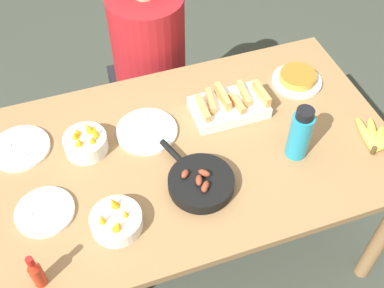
{
  "coord_description": "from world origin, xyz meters",
  "views": [
    {
      "loc": [
        -0.4,
        -1.15,
        2.22
      ],
      "look_at": [
        0.0,
        0.0,
        0.79
      ],
      "focal_mm": 45.0,
      "sensor_mm": 36.0,
      "label": 1
    }
  ],
  "objects_px": {
    "banana_bunch": "(379,138)",
    "hot_sauce_bottle": "(36,273)",
    "fruit_bowl_mango": "(86,142)",
    "fruit_bowl_citrus": "(116,221)",
    "empty_plate_far_right": "(20,148)",
    "person_figure": "(151,79)",
    "frittata_plate_center": "(297,79)",
    "melon_tray": "(229,106)",
    "empty_plate_far_left": "(147,131)",
    "empty_plate_near_front": "(45,212)",
    "skillet": "(200,182)",
    "water_bottle": "(300,134)"
  },
  "relations": [
    {
      "from": "skillet",
      "to": "fruit_bowl_citrus",
      "type": "bearing_deg",
      "value": 81.48
    },
    {
      "from": "skillet",
      "to": "fruit_bowl_mango",
      "type": "xyz_separation_m",
      "value": [
        -0.36,
        0.32,
        0.01
      ]
    },
    {
      "from": "fruit_bowl_mango",
      "to": "fruit_bowl_citrus",
      "type": "bearing_deg",
      "value": -85.19
    },
    {
      "from": "fruit_bowl_mango",
      "to": "banana_bunch",
      "type": "bearing_deg",
      "value": -16.9
    },
    {
      "from": "fruit_bowl_mango",
      "to": "water_bottle",
      "type": "relative_size",
      "value": 0.71
    },
    {
      "from": "melon_tray",
      "to": "frittata_plate_center",
      "type": "bearing_deg",
      "value": 10.98
    },
    {
      "from": "banana_bunch",
      "to": "person_figure",
      "type": "distance_m",
      "value": 1.19
    },
    {
      "from": "fruit_bowl_mango",
      "to": "fruit_bowl_citrus",
      "type": "height_order",
      "value": "fruit_bowl_mango"
    },
    {
      "from": "frittata_plate_center",
      "to": "fruit_bowl_mango",
      "type": "distance_m",
      "value": 0.96
    },
    {
      "from": "fruit_bowl_mango",
      "to": "empty_plate_far_right",
      "type": "bearing_deg",
      "value": 161.23
    },
    {
      "from": "frittata_plate_center",
      "to": "hot_sauce_bottle",
      "type": "distance_m",
      "value": 1.34
    },
    {
      "from": "banana_bunch",
      "to": "hot_sauce_bottle",
      "type": "relative_size",
      "value": 1.26
    },
    {
      "from": "empty_plate_far_left",
      "to": "fruit_bowl_mango",
      "type": "xyz_separation_m",
      "value": [
        -0.25,
        -0.01,
        0.03
      ]
    },
    {
      "from": "frittata_plate_center",
      "to": "fruit_bowl_mango",
      "type": "height_order",
      "value": "fruit_bowl_mango"
    },
    {
      "from": "empty_plate_far_left",
      "to": "person_figure",
      "type": "bearing_deg",
      "value": 74.0
    },
    {
      "from": "banana_bunch",
      "to": "fruit_bowl_citrus",
      "type": "relative_size",
      "value": 1.12
    },
    {
      "from": "empty_plate_near_front",
      "to": "melon_tray",
      "type": "bearing_deg",
      "value": 17.56
    },
    {
      "from": "frittata_plate_center",
      "to": "person_figure",
      "type": "bearing_deg",
      "value": 136.9
    },
    {
      "from": "empty_plate_far_left",
      "to": "empty_plate_far_right",
      "type": "relative_size",
      "value": 1.07
    },
    {
      "from": "empty_plate_near_front",
      "to": "empty_plate_far_left",
      "type": "xyz_separation_m",
      "value": [
        0.44,
        0.25,
        -0.0
      ]
    },
    {
      "from": "empty_plate_far_left",
      "to": "fruit_bowl_citrus",
      "type": "relative_size",
      "value": 1.38
    },
    {
      "from": "banana_bunch",
      "to": "fruit_bowl_mango",
      "type": "xyz_separation_m",
      "value": [
        -1.11,
        0.34,
        0.02
      ]
    },
    {
      "from": "fruit_bowl_mango",
      "to": "melon_tray",
      "type": "bearing_deg",
      "value": 1.07
    },
    {
      "from": "empty_plate_far_right",
      "to": "hot_sauce_bottle",
      "type": "xyz_separation_m",
      "value": [
        0.0,
        -0.59,
        0.06
      ]
    },
    {
      "from": "banana_bunch",
      "to": "melon_tray",
      "type": "relative_size",
      "value": 0.65
    },
    {
      "from": "empty_plate_far_left",
      "to": "skillet",
      "type": "bearing_deg",
      "value": -70.61
    },
    {
      "from": "frittata_plate_center",
      "to": "empty_plate_far_right",
      "type": "distance_m",
      "value": 1.21
    },
    {
      "from": "banana_bunch",
      "to": "water_bottle",
      "type": "height_order",
      "value": "water_bottle"
    },
    {
      "from": "empty_plate_far_left",
      "to": "empty_plate_far_right",
      "type": "distance_m",
      "value": 0.5
    },
    {
      "from": "melon_tray",
      "to": "water_bottle",
      "type": "relative_size",
      "value": 1.31
    },
    {
      "from": "skillet",
      "to": "person_figure",
      "type": "height_order",
      "value": "person_figure"
    },
    {
      "from": "frittata_plate_center",
      "to": "empty_plate_near_front",
      "type": "height_order",
      "value": "frittata_plate_center"
    },
    {
      "from": "empty_plate_near_front",
      "to": "banana_bunch",
      "type": "bearing_deg",
      "value": -4.1
    },
    {
      "from": "fruit_bowl_citrus",
      "to": "person_figure",
      "type": "distance_m",
      "value": 1.08
    },
    {
      "from": "frittata_plate_center",
      "to": "empty_plate_far_left",
      "type": "distance_m",
      "value": 0.72
    },
    {
      "from": "melon_tray",
      "to": "fruit_bowl_citrus",
      "type": "distance_m",
      "value": 0.69
    },
    {
      "from": "water_bottle",
      "to": "fruit_bowl_citrus",
      "type": "bearing_deg",
      "value": -172.7
    },
    {
      "from": "fruit_bowl_citrus",
      "to": "hot_sauce_bottle",
      "type": "distance_m",
      "value": 0.31
    },
    {
      "from": "empty_plate_far_right",
      "to": "person_figure",
      "type": "xyz_separation_m",
      "value": [
        0.66,
        0.51,
        -0.26
      ]
    },
    {
      "from": "melon_tray",
      "to": "skillet",
      "type": "xyz_separation_m",
      "value": [
        -0.24,
        -0.33,
        -0.01
      ]
    },
    {
      "from": "empty_plate_far_left",
      "to": "person_figure",
      "type": "xyz_separation_m",
      "value": [
        0.17,
        0.58,
        -0.26
      ]
    },
    {
      "from": "frittata_plate_center",
      "to": "water_bottle",
      "type": "xyz_separation_m",
      "value": [
        -0.19,
        -0.36,
        0.09
      ]
    },
    {
      "from": "frittata_plate_center",
      "to": "banana_bunch",
      "type": "bearing_deg",
      "value": -70.4
    },
    {
      "from": "empty_plate_near_front",
      "to": "frittata_plate_center",
      "type": "bearing_deg",
      "value": 15.59
    },
    {
      "from": "skillet",
      "to": "empty_plate_far_left",
      "type": "bearing_deg",
      "value": 0.31
    },
    {
      "from": "empty_plate_far_left",
      "to": "water_bottle",
      "type": "xyz_separation_m",
      "value": [
        0.52,
        -0.29,
        0.1
      ]
    },
    {
      "from": "empty_plate_far_right",
      "to": "hot_sauce_bottle",
      "type": "bearing_deg",
      "value": -89.71
    },
    {
      "from": "melon_tray",
      "to": "skillet",
      "type": "relative_size",
      "value": 0.87
    },
    {
      "from": "melon_tray",
      "to": "empty_plate_far_right",
      "type": "bearing_deg",
      "value": 175.09
    },
    {
      "from": "empty_plate_far_right",
      "to": "fruit_bowl_mango",
      "type": "height_order",
      "value": "fruit_bowl_mango"
    }
  ]
}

